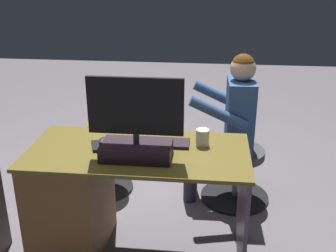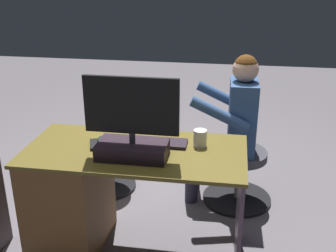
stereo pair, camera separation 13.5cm
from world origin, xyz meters
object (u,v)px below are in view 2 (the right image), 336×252
at_px(desk, 83,194).
at_px(computer_mouse, 102,139).
at_px(keyboard, 153,142).
at_px(monitor, 132,133).
at_px(visitor_chair, 238,173).
at_px(office_chair_teddy, 106,159).
at_px(person, 232,119).
at_px(tv_remote, 94,145).
at_px(teddy_bear, 104,123).
at_px(cup, 200,138).

distance_m(desk, computer_mouse, 0.39).
bearing_deg(keyboard, computer_mouse, 4.57).
distance_m(monitor, visitor_chair, 1.23).
xyz_separation_m(office_chair_teddy, person, (-1.01, 0.03, 0.43)).
relative_size(keyboard, visitor_chair, 0.77).
xyz_separation_m(computer_mouse, tv_remote, (0.03, 0.07, -0.01)).
distance_m(computer_mouse, tv_remote, 0.07).
xyz_separation_m(tv_remote, teddy_bear, (0.18, -0.77, -0.16)).
bearing_deg(visitor_chair, office_chair_teddy, -1.64).
bearing_deg(tv_remote, monitor, 139.27).
bearing_deg(cup, visitor_chair, -113.09).
xyz_separation_m(keyboard, teddy_bear, (0.53, -0.67, -0.16)).
bearing_deg(cup, keyboard, 2.34).
xyz_separation_m(office_chair_teddy, teddy_bear, (0.00, -0.01, 0.32)).
height_order(keyboard, computer_mouse, computer_mouse).
xyz_separation_m(keyboard, office_chair_teddy, (0.53, -0.66, -0.49)).
bearing_deg(computer_mouse, keyboard, -175.43).
xyz_separation_m(teddy_bear, visitor_chair, (-1.09, 0.04, -0.34)).
distance_m(teddy_bear, visitor_chair, 1.14).
xyz_separation_m(desk, tv_remote, (-0.09, -0.01, 0.36)).
bearing_deg(office_chair_teddy, tv_remote, 103.17).
xyz_separation_m(cup, person, (-0.19, -0.62, -0.10)).
relative_size(computer_mouse, person, 0.08).
relative_size(desk, keyboard, 3.20).
relative_size(tv_remote, office_chair_teddy, 0.31).
bearing_deg(keyboard, tv_remote, 14.47).
height_order(teddy_bear, visitor_chair, teddy_bear).
bearing_deg(cup, office_chair_teddy, -38.21).
distance_m(monitor, tv_remote, 0.32).
relative_size(monitor, visitor_chair, 1.00).
bearing_deg(desk, visitor_chair, -143.89).
bearing_deg(person, cup, 73.32).
distance_m(computer_mouse, teddy_bear, 0.75).
bearing_deg(monitor, person, -124.00).
bearing_deg(person, tv_remote, 40.98).
distance_m(keyboard, person, 0.79).
bearing_deg(office_chair_teddy, teddy_bear, -90.00).
bearing_deg(monitor, teddy_bear, -62.68).
bearing_deg(visitor_chair, monitor, 52.40).
bearing_deg(keyboard, office_chair_teddy, -51.01).
xyz_separation_m(desk, teddy_bear, (0.08, -0.78, 0.19)).
distance_m(cup, office_chair_teddy, 1.17).
distance_m(tv_remote, person, 1.11).
distance_m(tv_remote, office_chair_teddy, 0.91).
relative_size(monitor, computer_mouse, 5.65).
distance_m(keyboard, tv_remote, 0.37).
bearing_deg(teddy_bear, keyboard, 128.46).
relative_size(computer_mouse, cup, 0.92).
height_order(monitor, cup, monitor).
distance_m(desk, visitor_chair, 1.25).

